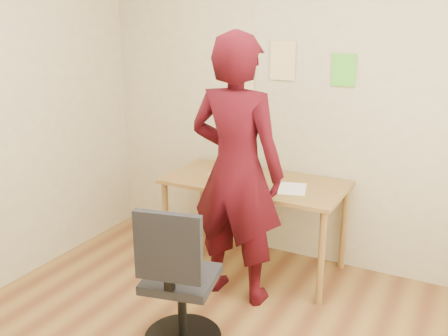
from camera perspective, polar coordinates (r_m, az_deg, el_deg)
The scene contains 10 objects.
room at distance 2.47m, azimuth -5.09°, elevation 2.42°, with size 3.58×3.58×2.78m.
desk at distance 3.93m, azimuth 3.53°, elevation -2.62°, with size 1.40×0.70×0.74m.
laptop at distance 4.05m, azimuth 0.88°, elevation 0.02°, with size 0.31×0.28×0.22m.
paper_sheet at distance 3.75m, azimuth 7.82°, elevation -2.34°, with size 0.20×0.28×0.00m, color white.
phone at distance 3.64m, azimuth 5.30°, elevation -2.76°, with size 0.07×0.13×0.01m.
wall_note_left at distance 4.18m, azimuth 2.13°, elevation 10.88°, with size 0.21×0.00×0.30m, color #F1D390.
wall_note_mid at distance 4.03m, azimuth 6.72°, elevation 12.07°, with size 0.21×0.00×0.30m, color #F1D390.
wall_note_right at distance 3.89m, azimuth 13.54°, elevation 10.82°, with size 0.18×0.00×0.24m, color #59D830.
office_chair at distance 3.10m, azimuth -5.28°, elevation -13.50°, with size 0.49×0.51×0.94m.
person at distance 3.43m, azimuth 1.42°, elevation -0.37°, with size 0.69×0.45×1.89m, color #3B080F.
Camera 1 is at (1.30, -2.01, 1.97)m, focal length 40.00 mm.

